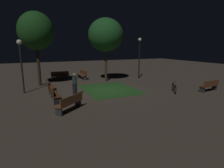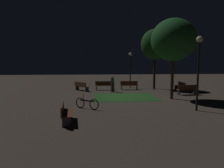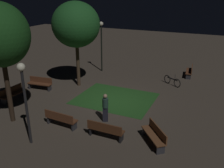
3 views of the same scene
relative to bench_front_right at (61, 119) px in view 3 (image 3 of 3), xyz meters
The scene contains 13 objects.
ground_plane 4.38m from the bench_front_right, 72.55° to the left, with size 60.00×60.00×0.00m, color #473D33.
grass_lawn 4.66m from the bench_front_right, 76.13° to the left, with size 5.02×4.09×0.01m, color #23511E.
bench_front_right is the anchor object (origin of this frame).
bench_back_row 2.61m from the bench_front_right, ahead, with size 1.80×0.48×0.88m.
bench_by_lamp 5.88m from the bench_front_right, 140.11° to the left, with size 1.85×0.70×0.88m.
bench_front_left 5.08m from the bench_front_right, 162.85° to the left, with size 0.56×1.82×0.88m.
bench_near_trees 4.91m from the bench_front_right, ahead, with size 1.53×1.69×0.88m.
bench_corner 12.30m from the bench_front_right, 66.36° to the left, with size 0.66×1.84×0.88m.
tree_right_canopy 7.32m from the bench_front_right, 113.06° to the left, with size 3.36×3.36×6.11m.
lamp_post_plaza_east 2.90m from the bench_front_right, 103.09° to the right, with size 0.36×0.36×3.90m.
lamp_post_near_wall 10.14m from the bench_front_right, 104.27° to the left, with size 0.36×0.36×4.32m.
bicycle 9.47m from the bench_front_right, 64.88° to the left, with size 1.44×0.98×0.93m.
pedestrian 2.43m from the bench_front_right, 39.16° to the left, with size 0.33×0.32×1.61m.
Camera 3 is at (5.87, -13.33, 6.71)m, focal length 39.46 mm.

